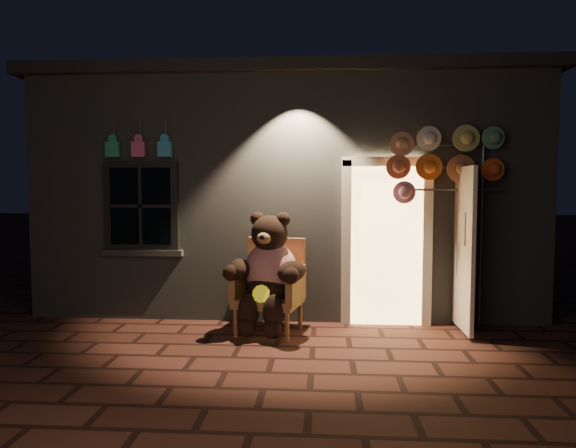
{
  "coord_description": "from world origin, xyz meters",
  "views": [
    {
      "loc": [
        0.52,
        -5.26,
        1.79
      ],
      "look_at": [
        0.1,
        1.0,
        1.35
      ],
      "focal_mm": 32.0,
      "sensor_mm": 36.0,
      "label": 1
    }
  ],
  "objects": [
    {
      "name": "teddy_bear",
      "position": [
        -0.14,
        0.92,
        0.76
      ],
      "size": [
        1.04,
        0.9,
        1.46
      ],
      "rotation": [
        0.0,
        0.0,
        -0.21
      ],
      "color": "#B31317",
      "rests_on": "ground"
    },
    {
      "name": "hat_rack",
      "position": [
        2.03,
        1.28,
        2.12
      ],
      "size": [
        1.47,
        0.22,
        2.54
      ],
      "color": "#59595E",
      "rests_on": "ground"
    },
    {
      "name": "wicker_armchair",
      "position": [
        -0.12,
        1.07,
        0.58
      ],
      "size": [
        0.92,
        0.86,
        1.15
      ],
      "rotation": [
        0.0,
        0.0,
        -0.21
      ],
      "color": "#A2633E",
      "rests_on": "ground"
    },
    {
      "name": "ground",
      "position": [
        0.0,
        0.0,
        0.0
      ],
      "size": [
        60.0,
        60.0,
        0.0
      ],
      "primitive_type": "plane",
      "color": "#4E271E",
      "rests_on": "ground"
    },
    {
      "name": "shop_building",
      "position": [
        0.0,
        3.99,
        1.74
      ],
      "size": [
        7.3,
        5.95,
        3.51
      ],
      "color": "slate",
      "rests_on": "ground"
    }
  ]
}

